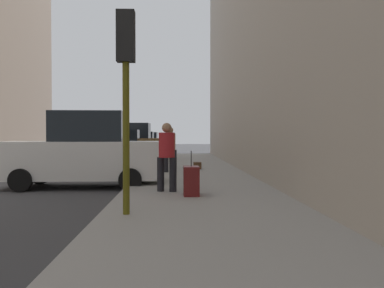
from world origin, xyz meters
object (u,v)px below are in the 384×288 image
(parked_gray_coupe, at_px, (113,151))
(parked_blue_sedan, at_px, (145,143))
(parked_white_van, at_px, (84,153))
(pedestrian_in_tan_coat, at_px, (170,147))
(parked_red_hatchback, at_px, (138,145))
(fire_hydrant, at_px, (155,159))
(traffic_light, at_px, (126,67))
(pedestrian_in_red_jacket, at_px, (167,153))
(duffel_bag, at_px, (197,165))
(parked_bronze_suv, at_px, (129,144))
(rolling_suitcase, at_px, (191,181))

(parked_gray_coupe, height_order, parked_blue_sedan, same)
(parked_white_van, relative_size, pedestrian_in_tan_coat, 2.71)
(parked_gray_coupe, relative_size, parked_red_hatchback, 1.00)
(parked_blue_sedan, distance_m, fire_hydrant, 18.03)
(traffic_light, relative_size, pedestrian_in_tan_coat, 2.11)
(parked_blue_sedan, distance_m, pedestrian_in_red_jacket, 26.62)
(pedestrian_in_red_jacket, xyz_separation_m, duffel_bag, (1.11, 7.04, -0.81))
(parked_red_hatchback, xyz_separation_m, traffic_light, (1.85, -23.05, 1.91))
(parked_gray_coupe, bearing_deg, pedestrian_in_tan_coat, -45.34)
(parked_blue_sedan, distance_m, duffel_bag, 19.80)
(parked_red_hatchback, bearing_deg, parked_bronze_suv, -90.00)
(fire_hydrant, relative_size, traffic_light, 0.20)
(parked_gray_coupe, xyz_separation_m, parked_bronze_suv, (-0.00, 6.39, 0.18))
(parked_bronze_suv, xyz_separation_m, rolling_suitcase, (3.09, -15.15, -0.54))
(parked_red_hatchback, distance_m, parked_blue_sedan, 6.48)
(parked_bronze_suv, bearing_deg, traffic_light, -83.94)
(fire_hydrant, bearing_deg, duffel_bag, -39.95)
(parked_white_van, bearing_deg, rolling_suitcase, -42.78)
(parked_red_hatchback, bearing_deg, parked_gray_coupe, -90.00)
(pedestrian_in_tan_coat, distance_m, rolling_suitcase, 6.27)
(pedestrian_in_red_jacket, bearing_deg, parked_white_van, 139.63)
(parked_red_hatchback, height_order, fire_hydrant, parked_red_hatchback)
(parked_white_van, bearing_deg, traffic_light, -70.26)
(parked_bronze_suv, relative_size, duffel_bag, 10.58)
(parked_bronze_suv, distance_m, parked_blue_sedan, 12.08)
(pedestrian_in_tan_coat, bearing_deg, parked_blue_sedan, 96.83)
(duffel_bag, bearing_deg, parked_blue_sedan, 100.54)
(parked_gray_coupe, bearing_deg, parked_white_van, -90.00)
(pedestrian_in_tan_coat, height_order, duffel_bag, pedestrian_in_tan_coat)
(parked_red_hatchback, relative_size, fire_hydrant, 6.01)
(parked_bronze_suv, height_order, traffic_light, traffic_light)
(parked_white_van, relative_size, parked_bronze_suv, 1.00)
(parked_red_hatchback, bearing_deg, pedestrian_in_tan_coat, -80.18)
(parked_gray_coupe, xyz_separation_m, rolling_suitcase, (3.09, -8.75, -0.36))
(parked_blue_sedan, height_order, rolling_suitcase, parked_blue_sedan)
(parked_gray_coupe, height_order, duffel_bag, parked_gray_coupe)
(traffic_light, bearing_deg, parked_gray_coupe, 99.51)
(parked_blue_sedan, distance_m, rolling_suitcase, 27.40)
(parked_gray_coupe, bearing_deg, traffic_light, -80.49)
(parked_bronze_suv, relative_size, fire_hydrant, 6.61)
(parked_blue_sedan, relative_size, pedestrian_in_tan_coat, 2.49)
(pedestrian_in_tan_coat, bearing_deg, duffel_bag, 54.69)
(fire_hydrant, bearing_deg, parked_bronze_suv, 107.11)
(fire_hydrant, relative_size, pedestrian_in_tan_coat, 0.41)
(parked_gray_coupe, height_order, pedestrian_in_red_jacket, pedestrian_in_red_jacket)
(pedestrian_in_red_jacket, bearing_deg, parked_blue_sedan, 95.40)
(parked_gray_coupe, height_order, parked_red_hatchback, same)
(parked_gray_coupe, relative_size, rolling_suitcase, 4.07)
(parked_bronze_suv, xyz_separation_m, fire_hydrant, (1.80, -5.86, -0.54))
(parked_red_hatchback, xyz_separation_m, pedestrian_in_tan_coat, (2.52, -14.53, 0.26))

